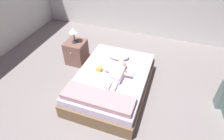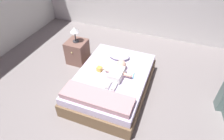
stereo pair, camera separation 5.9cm
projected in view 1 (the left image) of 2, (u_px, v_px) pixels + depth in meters
name	position (u px, v px, depth m)	size (l,w,h in m)	color
ground_plane	(105.00, 116.00, 3.19)	(8.00, 8.00, 0.00)	gray
bed	(112.00, 83.00, 3.53)	(1.26, 1.79, 0.40)	brown
pillow	(118.00, 55.00, 3.75)	(0.43, 0.27, 0.11)	silver
baby	(118.00, 72.00, 3.34)	(0.51, 0.69, 0.18)	white
toothbrush	(134.00, 75.00, 3.37)	(0.03, 0.16, 0.02)	#278FDC
nightstand	(76.00, 52.00, 4.18)	(0.41, 0.44, 0.52)	brown
lamp	(73.00, 31.00, 3.85)	(0.19, 0.19, 0.34)	#333338
blanket	(98.00, 98.00, 2.91)	(1.14, 0.35, 0.09)	#BB8F94
toy_block	(99.00, 69.00, 3.44)	(0.10, 0.10, 0.09)	gold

